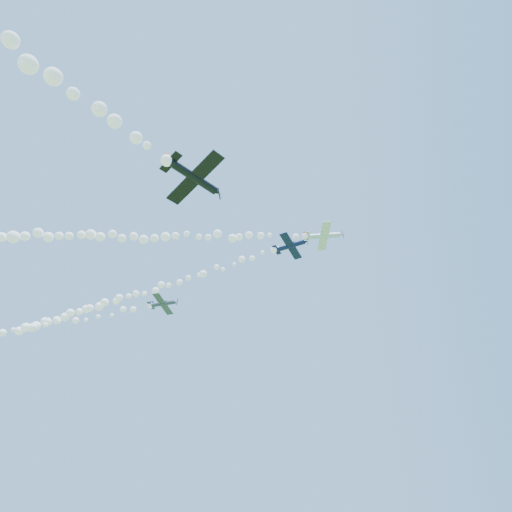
% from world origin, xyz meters
% --- Properties ---
extents(plane_white, '(7.95, 8.44, 2.21)m').
position_xyz_m(plane_white, '(15.95, -2.06, 55.73)').
color(plane_white, silver).
extents(smoke_trail_white, '(65.66, 15.08, 3.28)m').
position_xyz_m(smoke_trail_white, '(-19.18, -8.87, 55.41)').
color(smoke_trail_white, white).
extents(plane_navy, '(7.19, 7.61, 2.25)m').
position_xyz_m(plane_navy, '(9.50, -3.23, 53.22)').
color(plane_navy, '#0D1439').
extents(smoke_trail_navy, '(71.08, 22.56, 2.84)m').
position_xyz_m(smoke_trail_navy, '(-28.05, 7.70, 53.02)').
color(smoke_trail_navy, white).
extents(plane_grey, '(6.33, 6.69, 2.05)m').
position_xyz_m(plane_grey, '(-16.16, -0.01, 45.12)').
color(plane_grey, '#333C4B').
extents(plane_black, '(7.86, 7.55, 2.36)m').
position_xyz_m(plane_black, '(1.47, -35.23, 39.03)').
color(plane_black, black).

